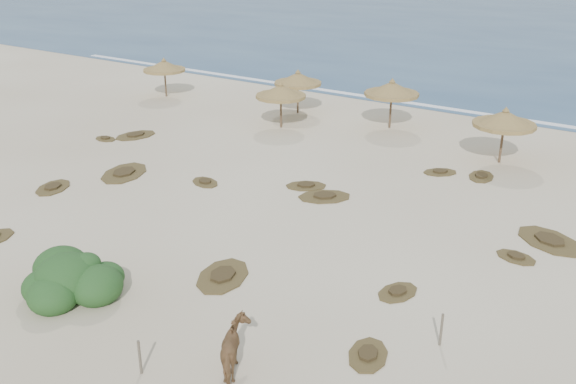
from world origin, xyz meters
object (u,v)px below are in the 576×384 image
object	(u,v)px
bush	(70,280)
horse	(236,349)
palapa_1	(298,79)
palapa_0	(164,66)

from	to	relation	value
bush	horse	bearing A→B (deg)	-1.71
palapa_1	horse	bearing A→B (deg)	-61.43
horse	palapa_0	bearing A→B (deg)	-77.33
palapa_0	horse	distance (m)	32.47
palapa_0	bush	bearing A→B (deg)	-53.74
palapa_1	bush	distance (m)	24.39
horse	bush	xyz separation A→B (m)	(-7.27, 0.22, -0.20)
palapa_0	palapa_1	xyz separation A→B (m)	(10.52, 1.51, 0.06)
palapa_0	horse	bearing A→B (deg)	-43.55
palapa_1	bush	world-z (taller)	palapa_1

